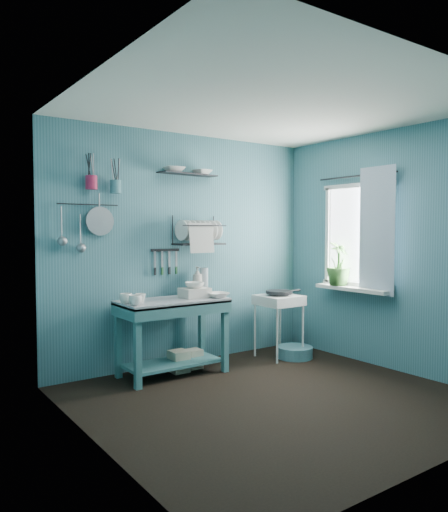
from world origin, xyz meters
TOP-DOWN VIEW (x-y plane):
  - floor at (0.00, 0.00)m, footprint 3.20×3.20m
  - ceiling at (0.00, 0.00)m, footprint 3.20×3.20m
  - wall_back at (0.00, 1.50)m, footprint 3.20×0.00m
  - wall_front at (0.00, -1.50)m, footprint 3.20×0.00m
  - wall_left at (-1.60, 0.00)m, footprint 0.00×3.00m
  - wall_right at (1.60, 0.00)m, footprint 0.00×3.00m
  - work_counter at (-0.37, 1.15)m, footprint 1.12×0.63m
  - mug_left at (-0.85, 0.99)m, footprint 0.12×0.12m
  - mug_mid at (-0.75, 1.09)m, footprint 0.14×0.14m
  - mug_right at (-0.87, 1.15)m, footprint 0.17×0.17m
  - wash_tub at (-0.12, 1.13)m, footprint 0.28×0.22m
  - tub_bowl at (-0.12, 1.13)m, footprint 0.20×0.19m
  - soap_bottle at (0.05, 1.35)m, footprint 0.12×0.12m
  - water_bottle at (0.15, 1.37)m, footprint 0.09×0.09m
  - counter_bowl at (0.08, 1.00)m, footprint 0.22×0.22m
  - hotplate_stand at (0.96, 1.05)m, footprint 0.49×0.49m
  - frying_pan at (0.96, 1.05)m, footprint 0.30×0.30m
  - knife_strip at (-0.28, 1.47)m, footprint 0.32×0.05m
  - dish_rack at (0.09, 1.37)m, footprint 0.57×0.29m
  - upper_shelf at (-0.03, 1.40)m, footprint 0.72×0.26m
  - shelf_bowl_left at (-0.20, 1.40)m, footprint 0.25×0.25m
  - shelf_bowl_right at (0.15, 1.40)m, footprint 0.23×0.23m
  - utensil_cup_magenta at (-1.09, 1.42)m, footprint 0.11×0.11m
  - utensil_cup_teal at (-0.85, 1.42)m, footprint 0.11×0.11m
  - colander at (-1.00, 1.45)m, footprint 0.28×0.03m
  - ladle_outer at (-1.37, 1.46)m, footprint 0.01×0.01m
  - ladle_inner at (-1.19, 1.46)m, footprint 0.01×0.01m
  - hook_rail at (-1.11, 1.47)m, footprint 0.60×0.01m
  - window_glass at (1.59, 0.45)m, footprint 0.00×1.10m
  - windowsill at (1.50, 0.45)m, footprint 0.16×0.95m
  - curtain at (1.52, 0.15)m, footprint 0.00×1.35m
  - curtain_rod at (1.54, 0.45)m, footprint 0.02×1.05m
  - potted_plant at (1.51, 0.65)m, footprint 0.34×0.34m
  - storage_tin_large at (-0.27, 1.20)m, footprint 0.18×0.18m
  - storage_tin_small at (-0.07, 1.23)m, footprint 0.15×0.15m
  - floor_basin at (1.10, 0.93)m, footprint 0.41×0.41m

SIDE VIEW (x-z plane):
  - floor at x=0.00m, z-range 0.00..0.00m
  - floor_basin at x=1.10m, z-range 0.00..0.13m
  - storage_tin_small at x=-0.07m, z-range 0.00..0.20m
  - storage_tin_large at x=-0.27m, z-range 0.00..0.22m
  - hotplate_stand at x=0.96m, z-range 0.00..0.71m
  - work_counter at x=-0.37m, z-range 0.00..0.76m
  - frying_pan at x=0.96m, z-range 0.73..0.77m
  - counter_bowl at x=0.08m, z-range 0.76..0.82m
  - windowsill at x=1.50m, z-range 0.79..0.83m
  - mug_mid at x=-0.75m, z-range 0.76..0.86m
  - mug_left at x=-0.85m, z-range 0.76..0.86m
  - mug_right at x=-0.87m, z-range 0.76..0.86m
  - wash_tub at x=-0.12m, z-range 0.76..0.86m
  - tub_bowl at x=-0.12m, z-range 0.86..0.93m
  - water_bottle at x=0.15m, z-range 0.76..1.04m
  - soap_bottle at x=0.05m, z-range 0.76..1.06m
  - potted_plant at x=1.51m, z-range 0.83..1.32m
  - knife_strip at x=-0.28m, z-range 1.23..1.26m
  - wall_back at x=0.00m, z-range -0.35..2.85m
  - wall_front at x=0.00m, z-range -0.35..2.85m
  - wall_left at x=-1.60m, z-range -0.25..2.75m
  - wall_right at x=1.60m, z-range -0.25..2.75m
  - window_glass at x=1.59m, z-range 0.85..1.95m
  - curtain at x=1.52m, z-range 0.77..2.12m
  - dish_rack at x=0.09m, z-range 1.30..1.62m
  - ladle_inner at x=-1.19m, z-range 1.31..1.61m
  - ladle_outer at x=-1.37m, z-range 1.38..1.68m
  - colander at x=-1.00m, z-range 1.40..1.69m
  - hook_rail at x=-1.11m, z-range 1.70..1.71m
  - utensil_cup_teal at x=-0.85m, z-range 1.82..1.95m
  - utensil_cup_magenta at x=-1.09m, z-range 1.85..1.98m
  - shelf_bowl_right at x=0.15m, z-range 1.98..2.03m
  - shelf_bowl_left at x=-0.20m, z-range 2.02..2.07m
  - curtain_rod at x=1.54m, z-range 2.04..2.06m
  - upper_shelf at x=-0.03m, z-range 2.05..2.06m
  - ceiling at x=0.00m, z-range 2.50..2.50m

